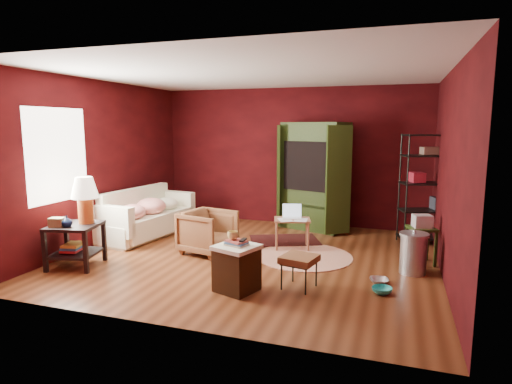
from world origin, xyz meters
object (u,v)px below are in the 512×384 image
wire_shelving (430,184)px  hamper (237,267)px  sofa (146,217)px  laptop_desk (292,222)px  side_table (80,213)px  tv_armoire (314,174)px  armchair (208,230)px

wire_shelving → hamper: bearing=-145.9°
sofa → laptop_desk: bearing=-80.6°
side_table → wire_shelving: size_ratio=0.69×
sofa → wire_shelving: bearing=-69.1°
sofa → tv_armoire: 3.31m
sofa → laptop_desk: (2.75, 0.09, 0.08)m
side_table → wire_shelving: wire_shelving is taller
laptop_desk → tv_armoire: tv_armoire is taller
tv_armoire → wire_shelving: (2.09, -0.42, -0.05)m
sofa → side_table: side_table is taller
armchair → sofa: bearing=80.9°
armchair → wire_shelving: (3.38, 1.76, 0.66)m
tv_armoire → wire_shelving: 2.13m
hamper → tv_armoire: size_ratio=0.32×
side_table → hamper: (2.51, -0.21, -0.48)m
armchair → side_table: side_table is taller
hamper → wire_shelving: bearing=52.7°
sofa → hamper: bearing=-119.8°
tv_armoire → side_table: bearing=-111.3°
sofa → side_table: size_ratio=1.46×
laptop_desk → tv_armoire: bearing=71.7°
laptop_desk → tv_armoire: 1.63m
side_table → hamper: bearing=-4.7°
side_table → laptop_desk: bearing=33.8°
armchair → hamper: (1.01, -1.35, -0.08)m
laptop_desk → armchair: bearing=-166.6°
sofa → hamper: (2.55, -1.94, -0.07)m
sofa → armchair: 1.64m
armchair → laptop_desk: size_ratio=1.04×
sofa → tv_armoire: bearing=-53.2°
armchair → hamper: size_ratio=1.14×
armchair → side_table: (-1.50, -1.14, 0.40)m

